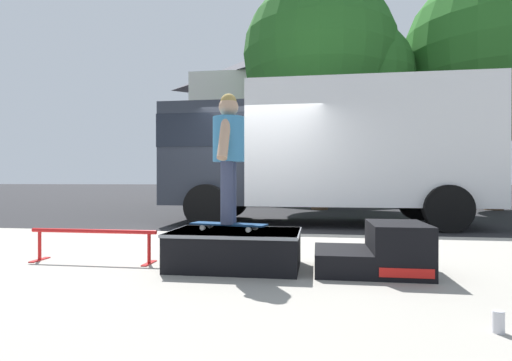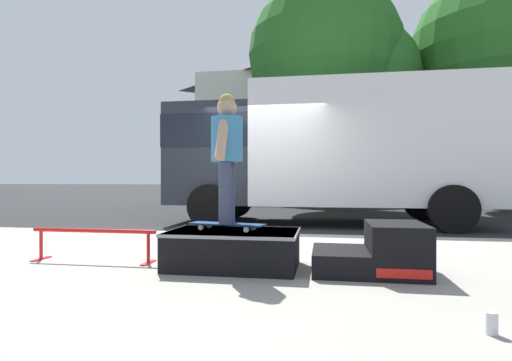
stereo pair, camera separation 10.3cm
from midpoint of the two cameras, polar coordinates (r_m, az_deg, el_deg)
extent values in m
plane|color=black|center=(7.25, -1.02, -7.76)|extent=(140.00, 140.00, 0.00)
cube|color=gray|center=(4.35, -7.70, -12.31)|extent=(50.00, 5.00, 0.12)
cube|color=black|center=(4.12, -3.63, -9.55)|extent=(1.26, 0.80, 0.37)
cube|color=gray|center=(4.09, -3.63, -7.22)|extent=(1.28, 0.82, 0.03)
cube|color=black|center=(4.05, 11.19, -10.86)|extent=(0.51, 0.76, 0.21)
cube|color=black|center=(4.08, 18.51, -8.92)|extent=(0.51, 0.76, 0.47)
cube|color=red|center=(3.74, 19.56, -12.12)|extent=(0.45, 0.01, 0.08)
cylinder|color=red|center=(4.71, -22.40, -6.56)|extent=(1.41, 0.04, 0.04)
cylinder|color=red|center=(5.08, -28.52, -7.95)|extent=(0.04, 0.04, 0.33)
cube|color=red|center=(5.10, -28.52, -9.71)|extent=(0.06, 0.28, 0.01)
cylinder|color=red|center=(4.45, -15.37, -9.09)|extent=(0.04, 0.04, 0.33)
cube|color=red|center=(4.48, -15.37, -11.09)|extent=(0.06, 0.28, 0.01)
cube|color=navy|center=(4.12, -4.57, -6.11)|extent=(0.80, 0.35, 0.02)
cylinder|color=silver|center=(4.11, -0.86, -6.60)|extent=(0.06, 0.04, 0.05)
cylinder|color=silver|center=(3.95, -1.80, -6.89)|extent=(0.06, 0.04, 0.05)
cylinder|color=silver|center=(4.32, -7.10, -6.29)|extent=(0.06, 0.04, 0.05)
cylinder|color=silver|center=(4.16, -8.24, -6.53)|extent=(0.06, 0.04, 0.05)
cylinder|color=#3F4766|center=(4.18, -4.33, -1.66)|extent=(0.13, 0.13, 0.62)
cylinder|color=#3F4766|center=(4.02, -4.82, -1.73)|extent=(0.13, 0.13, 0.62)
cylinder|color=#3F8CBF|center=(4.12, -4.57, 5.76)|extent=(0.32, 0.32, 0.45)
cylinder|color=tan|center=(4.31, -3.98, 5.34)|extent=(0.10, 0.27, 0.43)
cylinder|color=tan|center=(3.93, -5.23, 5.85)|extent=(0.10, 0.27, 0.43)
sphere|color=tan|center=(4.16, -4.57, 10.19)|extent=(0.20, 0.20, 0.20)
sphere|color=tan|center=(4.17, -4.57, 10.92)|extent=(0.16, 0.16, 0.16)
cylinder|color=silver|center=(2.81, 29.85, -16.81)|extent=(0.07, 0.07, 0.12)
cylinder|color=silver|center=(2.79, 29.85, -15.57)|extent=(0.06, 0.06, 0.00)
cube|color=white|center=(9.36, 14.63, 4.76)|extent=(5.00, 2.35, 2.60)
cube|color=#282D38|center=(9.61, -6.31, 3.45)|extent=(1.90, 2.16, 2.20)
cube|color=black|center=(9.65, -6.32, 6.32)|extent=(1.92, 2.19, 0.70)
cylinder|color=black|center=(8.44, -7.34, -3.57)|extent=(0.90, 0.28, 0.90)
cylinder|color=black|center=(10.72, -3.91, -2.77)|extent=(0.90, 0.28, 0.90)
cylinder|color=black|center=(8.47, 24.94, -3.57)|extent=(0.90, 0.28, 0.90)
cylinder|color=black|center=(10.74, 21.38, -2.78)|extent=(0.90, 0.28, 0.90)
cylinder|color=brown|center=(15.40, 30.15, 2.36)|extent=(0.56, 0.56, 3.19)
sphere|color=#286623|center=(15.91, 30.17, 14.86)|extent=(5.70, 5.70, 5.70)
cylinder|color=brown|center=(13.65, 8.64, 3.17)|extent=(0.56, 0.56, 3.43)
sphere|color=#286623|center=(14.22, 8.65, 16.78)|extent=(5.04, 5.04, 5.04)
sphere|color=#286623|center=(14.13, 14.45, 14.25)|extent=(3.27, 3.27, 3.27)
cube|color=silver|center=(22.13, 4.72, 5.36)|extent=(9.00, 7.50, 6.00)
cube|color=#B2ADA3|center=(18.05, 3.89, 1.44)|extent=(9.00, 0.50, 2.80)
pyramid|color=#38383F|center=(22.89, 4.73, 15.88)|extent=(9.54, 7.95, 2.40)
camera|label=1|loc=(0.05, -90.60, 0.00)|focal=28.61mm
camera|label=2|loc=(0.05, 89.40, 0.00)|focal=28.61mm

